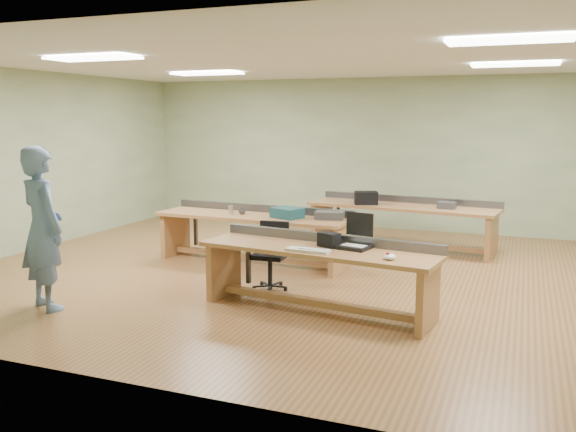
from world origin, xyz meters
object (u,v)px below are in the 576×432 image
(workbench_mid, at_px, (253,227))
(drinks_can, at_px, (231,210))
(parts_bin_teal, at_px, (287,213))
(parts_bin_grey, at_px, (330,215))
(laptop_base, at_px, (354,247))
(camera_bag, at_px, (329,240))
(person, at_px, (43,228))
(task_chair, at_px, (271,265))
(mug, at_px, (242,211))
(workbench_back, at_px, (402,216))
(workbench_front, at_px, (319,264))

(workbench_mid, relative_size, drinks_can, 23.16)
(parts_bin_teal, bearing_deg, parts_bin_grey, 10.82)
(laptop_base, bearing_deg, camera_bag, -169.88)
(person, relative_size, parts_bin_grey, 4.61)
(person, xyz_separation_m, task_chair, (2.14, 1.73, -0.63))
(laptop_base, distance_m, parts_bin_grey, 2.05)
(person, height_order, mug, person)
(camera_bag, distance_m, parts_bin_grey, 1.93)
(laptop_base, bearing_deg, parts_bin_teal, 143.34)
(workbench_back, distance_m, parts_bin_grey, 1.98)
(workbench_front, bearing_deg, laptop_base, 16.41)
(laptop_base, distance_m, task_chair, 1.47)
(task_chair, bearing_deg, workbench_front, -41.41)
(workbench_front, bearing_deg, parts_bin_teal, 128.93)
(laptop_base, height_order, camera_bag, camera_bag)
(task_chair, bearing_deg, drinks_can, 130.69)
(workbench_mid, height_order, person, person)
(task_chair, height_order, drinks_can, drinks_can)
(person, xyz_separation_m, parts_bin_grey, (2.54, 3.00, -0.15))
(workbench_mid, xyz_separation_m, parts_bin_grey, (1.21, 0.04, 0.25))
(person, height_order, parts_bin_grey, person)
(parts_bin_teal, bearing_deg, laptop_base, -49.35)
(mug, bearing_deg, parts_bin_teal, -5.25)
(workbench_mid, bearing_deg, laptop_base, -37.81)
(workbench_front, xyz_separation_m, person, (-3.01, -1.08, 0.40))
(workbench_back, bearing_deg, task_chair, -102.69)
(camera_bag, xyz_separation_m, drinks_can, (-2.11, 1.70, -0.02))
(person, height_order, parts_bin_teal, person)
(laptop_base, distance_m, parts_bin_teal, 2.29)
(parts_bin_grey, distance_m, drinks_can, 1.55)
(task_chair, distance_m, parts_bin_grey, 1.42)
(parts_bin_teal, bearing_deg, workbench_mid, 172.04)
(workbench_front, distance_m, mug, 2.66)
(person, bearing_deg, workbench_back, -100.03)
(camera_bag, bearing_deg, parts_bin_grey, 131.55)
(parts_bin_teal, bearing_deg, mug, 174.75)
(workbench_back, xyz_separation_m, parts_bin_teal, (-1.35, -1.95, 0.26))
(workbench_mid, bearing_deg, mug, -173.22)
(workbench_front, distance_m, drinks_can, 2.70)
(parts_bin_teal, bearing_deg, workbench_back, 55.32)
(camera_bag, relative_size, task_chair, 0.27)
(workbench_back, relative_size, task_chair, 3.74)
(camera_bag, height_order, drinks_can, camera_bag)
(workbench_mid, distance_m, task_chair, 1.50)
(mug, bearing_deg, workbench_back, 41.47)
(workbench_mid, xyz_separation_m, mug, (-0.19, -0.01, 0.23))
(parts_bin_teal, relative_size, mug, 3.87)
(person, height_order, camera_bag, person)
(workbench_back, distance_m, drinks_can, 3.01)
(parts_bin_teal, xyz_separation_m, mug, (-0.78, 0.07, -0.03))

